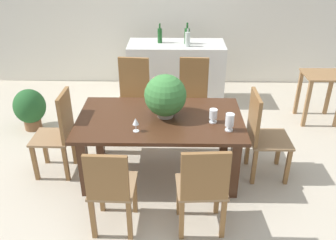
{
  "coord_description": "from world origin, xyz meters",
  "views": [
    {
      "loc": [
        0.15,
        -3.81,
        2.59
      ],
      "look_at": [
        0.09,
        -0.2,
        0.65
      ],
      "focal_mm": 38.7,
      "sensor_mm": 36.0,
      "label": 1
    }
  ],
  "objects_px": {
    "potted_plant_floor": "(30,108)",
    "wine_bottle_green": "(188,39)",
    "kitchen_counter": "(176,73)",
    "side_table": "(321,87)",
    "chair_far_left": "(133,94)",
    "chair_far_right": "(193,94)",
    "flower_centerpiece": "(165,96)",
    "wine_bottle_clear": "(187,36)",
    "crystal_vase_right": "(152,96)",
    "chair_head_end": "(59,131)",
    "chair_near_left": "(111,187)",
    "chair_near_right": "(203,187)",
    "crystal_vase_center_near": "(230,121)",
    "dining_table": "(160,127)",
    "chair_foot_end": "(261,132)",
    "wine_bottle_amber": "(160,35)",
    "wine_glass": "(136,122)",
    "crystal_vase_left": "(213,115)"
  },
  "relations": [
    {
      "from": "chair_far_right",
      "to": "crystal_vase_center_near",
      "type": "distance_m",
      "value": 1.28
    },
    {
      "from": "chair_near_left",
      "to": "crystal_vase_center_near",
      "type": "bearing_deg",
      "value": -146.96
    },
    {
      "from": "chair_foot_end",
      "to": "side_table",
      "type": "xyz_separation_m",
      "value": [
        1.15,
        1.36,
        -0.03
      ]
    },
    {
      "from": "dining_table",
      "to": "wine_bottle_clear",
      "type": "height_order",
      "value": "wine_bottle_clear"
    },
    {
      "from": "crystal_vase_center_near",
      "to": "wine_bottle_clear",
      "type": "distance_m",
      "value": 2.31
    },
    {
      "from": "chair_far_left",
      "to": "chair_near_left",
      "type": "height_order",
      "value": "chair_far_left"
    },
    {
      "from": "chair_head_end",
      "to": "wine_glass",
      "type": "height_order",
      "value": "chair_head_end"
    },
    {
      "from": "chair_foot_end",
      "to": "crystal_vase_left",
      "type": "relative_size",
      "value": 6.7
    },
    {
      "from": "crystal_vase_right",
      "to": "wine_bottle_clear",
      "type": "xyz_separation_m",
      "value": [
        0.45,
        1.63,
        0.28
      ]
    },
    {
      "from": "wine_glass",
      "to": "crystal_vase_right",
      "type": "bearing_deg",
      "value": 79.07
    },
    {
      "from": "crystal_vase_right",
      "to": "wine_bottle_green",
      "type": "height_order",
      "value": "wine_bottle_green"
    },
    {
      "from": "chair_far_left",
      "to": "flower_centerpiece",
      "type": "distance_m",
      "value": 1.1
    },
    {
      "from": "flower_centerpiece",
      "to": "wine_bottle_clear",
      "type": "height_order",
      "value": "wine_bottle_clear"
    },
    {
      "from": "chair_far_left",
      "to": "chair_far_right",
      "type": "xyz_separation_m",
      "value": [
        0.81,
        -0.01,
        0.0
      ]
    },
    {
      "from": "chair_near_right",
      "to": "chair_far_right",
      "type": "bearing_deg",
      "value": -93.68
    },
    {
      "from": "wine_glass",
      "to": "wine_bottle_green",
      "type": "height_order",
      "value": "wine_bottle_green"
    },
    {
      "from": "chair_far_left",
      "to": "chair_near_left",
      "type": "relative_size",
      "value": 1.13
    },
    {
      "from": "crystal_vase_left",
      "to": "wine_glass",
      "type": "height_order",
      "value": "crystal_vase_left"
    },
    {
      "from": "kitchen_counter",
      "to": "side_table",
      "type": "xyz_separation_m",
      "value": [
        2.09,
        -0.65,
        0.04
      ]
    },
    {
      "from": "kitchen_counter",
      "to": "potted_plant_floor",
      "type": "xyz_separation_m",
      "value": [
        -2.06,
        -0.98,
        -0.16
      ]
    },
    {
      "from": "dining_table",
      "to": "crystal_vase_right",
      "type": "height_order",
      "value": "crystal_vase_right"
    },
    {
      "from": "potted_plant_floor",
      "to": "wine_bottle_green",
      "type": "bearing_deg",
      "value": 20.52
    },
    {
      "from": "flower_centerpiece",
      "to": "side_table",
      "type": "relative_size",
      "value": 0.66
    },
    {
      "from": "chair_far_right",
      "to": "chair_near_left",
      "type": "xyz_separation_m",
      "value": [
        -0.83,
        -1.91,
        -0.06
      ]
    },
    {
      "from": "chair_near_right",
      "to": "wine_bottle_amber",
      "type": "relative_size",
      "value": 3.21
    },
    {
      "from": "wine_glass",
      "to": "wine_bottle_amber",
      "type": "height_order",
      "value": "wine_bottle_amber"
    },
    {
      "from": "chair_foot_end",
      "to": "flower_centerpiece",
      "type": "relative_size",
      "value": 2.12
    },
    {
      "from": "chair_foot_end",
      "to": "wine_bottle_amber",
      "type": "bearing_deg",
      "value": 30.23
    },
    {
      "from": "chair_near_right",
      "to": "kitchen_counter",
      "type": "distance_m",
      "value": 2.96
    },
    {
      "from": "chair_far_right",
      "to": "side_table",
      "type": "height_order",
      "value": "chair_far_right"
    },
    {
      "from": "potted_plant_floor",
      "to": "chair_near_left",
      "type": "bearing_deg",
      "value": -53.4
    },
    {
      "from": "chair_far_left",
      "to": "crystal_vase_left",
      "type": "relative_size",
      "value": 6.96
    },
    {
      "from": "crystal_vase_right",
      "to": "chair_head_end",
      "type": "bearing_deg",
      "value": -160.13
    },
    {
      "from": "chair_near_right",
      "to": "dining_table",
      "type": "bearing_deg",
      "value": -70.03
    },
    {
      "from": "chair_far_left",
      "to": "chair_near_right",
      "type": "xyz_separation_m",
      "value": [
        0.81,
        -1.91,
        -0.04
      ]
    },
    {
      "from": "chair_near_left",
      "to": "side_table",
      "type": "xyz_separation_m",
      "value": [
        2.69,
        2.31,
        0.01
      ]
    },
    {
      "from": "crystal_vase_center_near",
      "to": "wine_bottle_amber",
      "type": "height_order",
      "value": "wine_bottle_amber"
    },
    {
      "from": "chair_far_right",
      "to": "wine_bottle_green",
      "type": "relative_size",
      "value": 4.03
    },
    {
      "from": "wine_bottle_green",
      "to": "kitchen_counter",
      "type": "bearing_deg",
      "value": 138.4
    },
    {
      "from": "chair_near_left",
      "to": "wine_glass",
      "type": "height_order",
      "value": "chair_near_left"
    },
    {
      "from": "chair_far_right",
      "to": "wine_bottle_amber",
      "type": "relative_size",
      "value": 3.59
    },
    {
      "from": "chair_near_right",
      "to": "chair_head_end",
      "type": "bearing_deg",
      "value": -35.02
    },
    {
      "from": "chair_foot_end",
      "to": "kitchen_counter",
      "type": "height_order",
      "value": "chair_foot_end"
    },
    {
      "from": "chair_near_right",
      "to": "crystal_vase_center_near",
      "type": "height_order",
      "value": "chair_near_right"
    },
    {
      "from": "chair_foot_end",
      "to": "wine_bottle_amber",
      "type": "height_order",
      "value": "wine_bottle_amber"
    },
    {
      "from": "chair_near_left",
      "to": "wine_bottle_amber",
      "type": "bearing_deg",
      "value": -94.63
    },
    {
      "from": "chair_foot_end",
      "to": "wine_glass",
      "type": "bearing_deg",
      "value": 101.94
    },
    {
      "from": "flower_centerpiece",
      "to": "wine_bottle_clear",
      "type": "distance_m",
      "value": 1.98
    },
    {
      "from": "dining_table",
      "to": "wine_bottle_green",
      "type": "relative_size",
      "value": 6.83
    },
    {
      "from": "side_table",
      "to": "wine_bottle_clear",
      "type": "bearing_deg",
      "value": 161.62
    }
  ]
}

